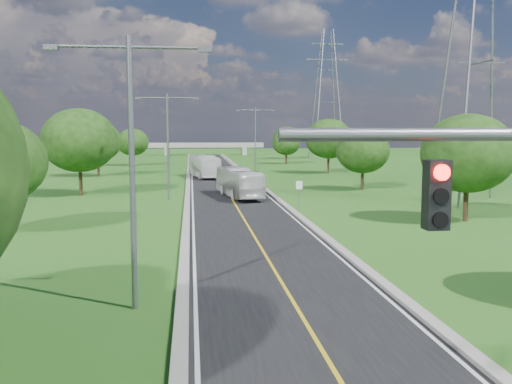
# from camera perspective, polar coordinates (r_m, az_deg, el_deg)

# --- Properties ---
(ground) EXTENTS (260.00, 260.00, 0.00)m
(ground) POSITION_cam_1_polar(r_m,az_deg,el_deg) (69.55, -3.31, 0.76)
(ground) COLOR #1F5317
(ground) RESTS_ON ground
(road) EXTENTS (8.00, 150.00, 0.06)m
(road) POSITION_cam_1_polar(r_m,az_deg,el_deg) (75.52, -3.57, 1.22)
(road) COLOR black
(road) RESTS_ON ground
(curb_left) EXTENTS (0.50, 150.00, 0.22)m
(curb_left) POSITION_cam_1_polar(r_m,az_deg,el_deg) (75.41, -6.80, 1.24)
(curb_left) COLOR gray
(curb_left) RESTS_ON ground
(curb_right) EXTENTS (0.50, 150.00, 0.22)m
(curb_right) POSITION_cam_1_polar(r_m,az_deg,el_deg) (75.84, -0.36, 1.32)
(curb_right) COLOR gray
(curb_right) RESTS_ON ground
(speed_limit_sign) EXTENTS (0.55, 0.09, 2.40)m
(speed_limit_sign) POSITION_cam_1_polar(r_m,az_deg,el_deg) (48.24, 4.34, 0.22)
(speed_limit_sign) COLOR slate
(speed_limit_sign) RESTS_ON ground
(overpass) EXTENTS (30.00, 3.00, 3.20)m
(overpass) POSITION_cam_1_polar(r_m,az_deg,el_deg) (149.23, -5.05, 4.62)
(overpass) COLOR gray
(overpass) RESTS_ON ground
(streetlight_near_left) EXTENTS (5.90, 0.25, 10.00)m
(streetlight_near_left) POSITION_cam_1_polar(r_m,az_deg,el_deg) (21.24, -12.34, 4.16)
(streetlight_near_left) COLOR slate
(streetlight_near_left) RESTS_ON ground
(streetlight_mid_left) EXTENTS (5.90, 0.25, 10.00)m
(streetlight_mid_left) POSITION_cam_1_polar(r_m,az_deg,el_deg) (54.17, -8.83, 5.43)
(streetlight_mid_left) COLOR slate
(streetlight_mid_left) RESTS_ON ground
(streetlight_far_right) EXTENTS (5.90, 0.25, 10.00)m
(streetlight_far_right) POSITION_cam_1_polar(r_m,az_deg,el_deg) (87.68, -0.07, 5.80)
(streetlight_far_right) COLOR slate
(streetlight_far_right) RESTS_ON ground
(power_tower_near) EXTENTS (9.00, 6.40, 28.00)m
(power_tower_near) POSITION_cam_1_polar(r_m,az_deg,el_deg) (55.99, 21.66, 13.37)
(power_tower_near) COLOR slate
(power_tower_near) RESTS_ON ground
(power_tower_far) EXTENTS (9.00, 6.40, 28.00)m
(power_tower_far) POSITION_cam_1_polar(r_m,az_deg,el_deg) (127.87, 7.09, 9.52)
(power_tower_far) COLOR slate
(power_tower_far) RESTS_ON ground
(tree_lc) EXTENTS (7.56, 7.56, 8.79)m
(tree_lc) POSITION_cam_1_polar(r_m,az_deg,el_deg) (60.17, -17.26, 4.95)
(tree_lc) COLOR black
(tree_lc) RESTS_ON ground
(tree_ld) EXTENTS (6.72, 6.72, 7.82)m
(tree_ld) POSITION_cam_1_polar(r_m,az_deg,el_deg) (84.17, -15.56, 4.88)
(tree_ld) COLOR black
(tree_ld) RESTS_ON ground
(tree_le) EXTENTS (5.88, 5.88, 6.84)m
(tree_le) POSITION_cam_1_polar(r_m,az_deg,el_deg) (107.68, -12.24, 4.89)
(tree_le) COLOR black
(tree_le) RESTS_ON ground
(tree_rb) EXTENTS (6.72, 6.72, 7.82)m
(tree_rb) POSITION_cam_1_polar(r_m,az_deg,el_deg) (43.91, 20.42, 3.64)
(tree_rb) COLOR black
(tree_rb) RESTS_ON ground
(tree_rc) EXTENTS (5.88, 5.88, 6.84)m
(tree_rc) POSITION_cam_1_polar(r_m,az_deg,el_deg) (64.01, 10.65, 4.08)
(tree_rc) COLOR black
(tree_rc) RESTS_ON ground
(tree_rd) EXTENTS (7.14, 7.14, 8.30)m
(tree_rd) POSITION_cam_1_polar(r_m,az_deg,el_deg) (87.65, 7.28, 5.31)
(tree_rd) COLOR black
(tree_rd) RESTS_ON ground
(tree_re) EXTENTS (5.46, 5.46, 6.35)m
(tree_re) POSITION_cam_1_polar(r_m,az_deg,el_deg) (110.69, 3.04, 4.90)
(tree_re) COLOR black
(tree_re) RESTS_ON ground
(tree_rf) EXTENTS (6.30, 6.30, 7.33)m
(tree_rf) POSITION_cam_1_polar(r_m,az_deg,el_deg) (130.98, 3.10, 5.38)
(tree_rf) COLOR black
(tree_rf) RESTS_ON ground
(bus_outbound) EXTENTS (4.05, 10.57, 2.87)m
(bus_outbound) POSITION_cam_1_polar(r_m,az_deg,el_deg) (55.78, -1.70, 0.95)
(bus_outbound) COLOR silver
(bus_outbound) RESTS_ON road
(bus_inbound) EXTENTS (4.33, 11.28, 3.07)m
(bus_inbound) POSITION_cam_1_polar(r_m,az_deg,el_deg) (79.45, -5.20, 2.59)
(bus_inbound) COLOR white
(bus_inbound) RESTS_ON road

